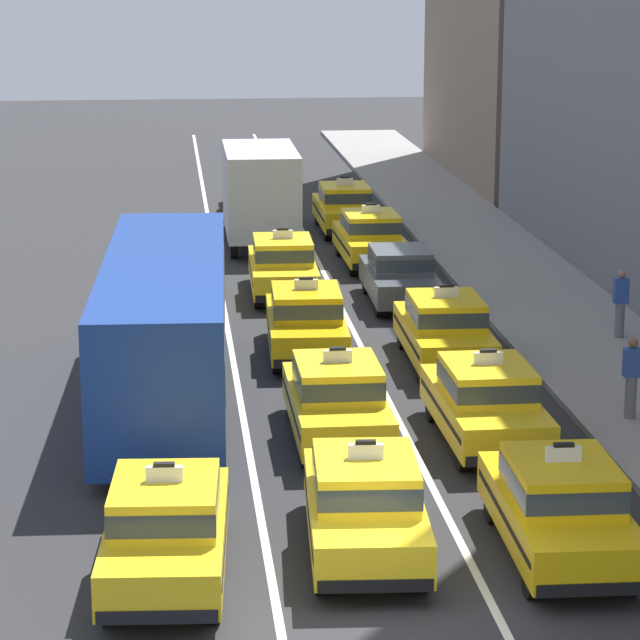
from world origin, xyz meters
TOP-DOWN VIEW (x-y plane):
  - ground_plane at (0.00, 0.00)m, footprint 160.00×160.00m
  - lane_stripe_left_center at (-1.60, 20.00)m, footprint 0.14×80.00m
  - lane_stripe_center_right at (1.60, 20.00)m, footprint 0.14×80.00m
  - sidewalk_curb at (7.20, 15.00)m, footprint 4.00×90.00m
  - taxi_left_nearest at (-3.20, 2.21)m, footprint 2.09×4.66m
  - bus_left_second at (-3.17, 11.33)m, footprint 2.94×11.29m
  - taxi_left_third at (-3.00, 20.20)m, footprint 1.86×4.58m
  - taxi_center_nearest at (-0.03, 2.94)m, footprint 2.06×4.65m
  - taxi_center_second at (0.17, 8.64)m, footprint 1.83×4.56m
  - taxi_center_third at (0.17, 15.12)m, footprint 1.99×4.63m
  - taxi_center_fourth at (0.12, 21.60)m, footprint 1.92×4.60m
  - box_truck_center_fifth at (-0.03, 29.42)m, footprint 2.33×6.97m
  - taxi_center_sixth at (0.12, 36.02)m, footprint 1.87×4.58m
  - taxi_right_nearest at (3.04, 2.49)m, footprint 1.92×4.60m
  - taxi_right_second at (3.06, 8.19)m, footprint 1.85×4.57m
  - taxi_right_third at (3.32, 13.96)m, footprint 1.89×4.59m
  - sedan_right_fourth at (3.24, 20.19)m, footprint 1.82×4.33m
  - taxi_right_fifth at (3.15, 25.54)m, footprint 1.87×4.58m
  - taxi_right_sixth at (3.02, 31.19)m, footprint 1.83×4.56m
  - pedestrian_near_crosswalk at (6.28, 9.07)m, footprint 0.36×0.24m
  - pedestrian_mid_block at (8.02, 15.52)m, footprint 0.36×0.24m

SIDE VIEW (x-z plane):
  - ground_plane at x=0.00m, z-range 0.00..0.00m
  - lane_stripe_left_center at x=-1.60m, z-range 0.00..0.01m
  - lane_stripe_center_right at x=1.60m, z-range 0.00..0.01m
  - sidewalk_curb at x=7.20m, z-range 0.00..0.15m
  - sedan_right_fourth at x=3.24m, z-range 0.06..1.64m
  - taxi_left_nearest at x=-3.20m, z-range -0.10..1.86m
  - taxi_left_third at x=-3.00m, z-range -0.10..1.86m
  - taxi_center_nearest at x=-0.03m, z-range -0.10..1.86m
  - taxi_center_second at x=0.17m, z-range -0.10..1.86m
  - taxi_center_third at x=0.17m, z-range -0.10..1.86m
  - taxi_center_fourth at x=0.12m, z-range -0.10..1.86m
  - taxi_center_sixth at x=0.12m, z-range -0.10..1.86m
  - taxi_right_nearest at x=3.04m, z-range -0.10..1.86m
  - taxi_right_second at x=3.06m, z-range -0.10..1.86m
  - taxi_right_third at x=3.32m, z-range -0.10..1.86m
  - taxi_right_fifth at x=3.15m, z-range -0.10..1.86m
  - taxi_right_sixth at x=3.02m, z-range -0.10..1.86m
  - pedestrian_near_crosswalk at x=6.28m, z-range 0.16..1.85m
  - pedestrian_mid_block at x=8.02m, z-range 0.16..1.86m
  - box_truck_center_fifth at x=-0.03m, z-range 0.14..3.41m
  - bus_left_second at x=-3.17m, z-range 0.21..3.43m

